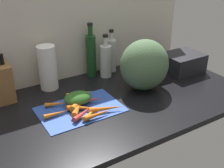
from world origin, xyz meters
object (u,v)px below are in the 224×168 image
at_px(carrot_0, 84,113).
at_px(dish_rack, 182,63).
at_px(carrot_1, 57,104).
at_px(carrot_4, 107,108).
at_px(carrot_2, 86,108).
at_px(carrot_10, 79,102).
at_px(bottle_1, 106,60).
at_px(paper_towel_roll, 48,68).
at_px(winter_squash, 144,65).
at_px(bottle_2, 111,55).
at_px(bottle_0, 91,55).
at_px(carrot_11, 91,113).
at_px(carrot_9, 56,114).
at_px(cutting_board, 80,109).
at_px(carrot_3, 77,105).
at_px(carrot_8, 80,94).
at_px(carrot_6, 78,107).
at_px(carrot_5, 98,114).
at_px(knife_block, 0,83).
at_px(carrot_7, 87,100).

distance_m(carrot_0, dish_rack, 0.79).
distance_m(carrot_1, carrot_4, 0.25).
bearing_deg(carrot_2, dish_rack, 9.04).
relative_size(carrot_10, bottle_1, 0.58).
bearing_deg(carrot_10, paper_towel_roll, 101.26).
bearing_deg(winter_squash, bottle_2, 94.92).
height_order(bottle_0, bottle_2, bottle_0).
relative_size(carrot_10, carrot_11, 1.33).
height_order(carrot_0, bottle_2, bottle_2).
xyz_separation_m(carrot_9, bottle_0, (0.36, 0.33, 0.12)).
height_order(carrot_4, bottle_2, bottle_2).
distance_m(cutting_board, carrot_10, 0.04).
bearing_deg(bottle_1, bottle_0, 143.88).
relative_size(winter_squash, paper_towel_roll, 1.13).
relative_size(carrot_3, winter_squash, 0.39).
bearing_deg(carrot_11, cutting_board, 100.36).
height_order(carrot_3, carrot_11, carrot_3).
relative_size(carrot_1, carrot_2, 0.68).
relative_size(carrot_4, carrot_8, 1.22).
bearing_deg(carrot_3, carrot_6, -103.33).
distance_m(carrot_2, paper_towel_roll, 0.36).
bearing_deg(carrot_6, carrot_5, -61.76).
distance_m(carrot_2, knife_block, 0.47).
bearing_deg(knife_block, carrot_5, -49.96).
distance_m(carrot_1, carrot_8, 0.14).
relative_size(carrot_8, paper_towel_roll, 0.57).
bearing_deg(carrot_2, winter_squash, 8.49).
height_order(carrot_1, paper_towel_roll, paper_towel_roll).
relative_size(carrot_5, knife_block, 0.56).
bearing_deg(bottle_2, carrot_4, -123.92).
relative_size(carrot_0, dish_rack, 0.62).
xyz_separation_m(carrot_0, carrot_10, (0.02, 0.09, 0.01)).
distance_m(carrot_10, bottle_0, 0.39).
height_order(paper_towel_roll, bottle_1, bottle_1).
bearing_deg(carrot_2, carrot_4, -35.80).
bearing_deg(winter_squash, carrot_5, -159.28).
bearing_deg(carrot_1, paper_towel_roll, 79.02).
relative_size(carrot_0, knife_block, 0.59).
bearing_deg(bottle_1, carrot_3, -140.43).
bearing_deg(carrot_4, carrot_7, 112.51).
bearing_deg(carrot_4, bottle_2, 56.08).
bearing_deg(carrot_0, bottle_0, 57.85).
bearing_deg(carrot_8, cutting_board, -115.00).
distance_m(carrot_0, paper_towel_roll, 0.39).
distance_m(carrot_8, dish_rack, 0.71).
relative_size(carrot_2, dish_rack, 0.73).
bearing_deg(dish_rack, carrot_6, -172.73).
height_order(carrot_7, knife_block, knife_block).
height_order(carrot_3, carrot_7, carrot_7).
xyz_separation_m(paper_towel_roll, bottle_0, (0.28, 0.03, 0.01)).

